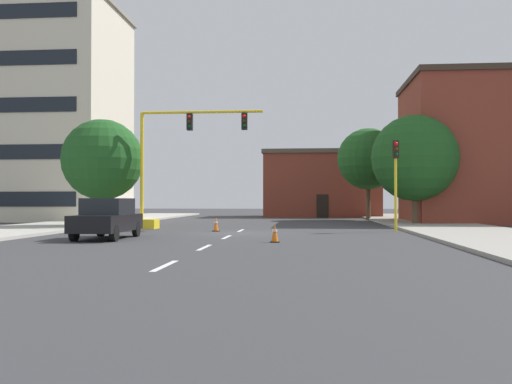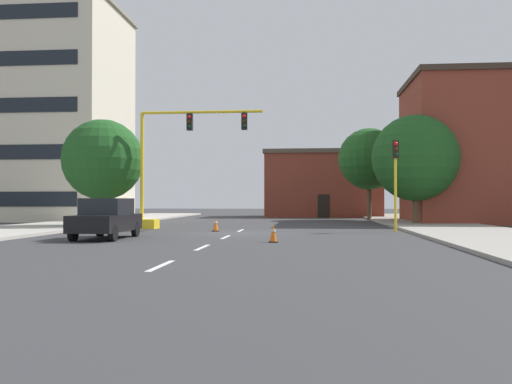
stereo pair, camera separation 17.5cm
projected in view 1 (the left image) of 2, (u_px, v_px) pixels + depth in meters
name	position (u px, v px, depth m)	size (l,w,h in m)	color
ground_plane	(235.00, 233.00, 28.09)	(160.00, 160.00, 0.00)	#38383A
sidewalk_left	(74.00, 224.00, 37.11)	(6.00, 56.00, 0.14)	#B2ADA3
sidewalk_right	(438.00, 226.00, 35.01)	(6.00, 56.00, 0.14)	#9E998E
lane_stripe_seg_0	(165.00, 266.00, 14.15)	(0.16, 2.40, 0.01)	silver
lane_stripe_seg_1	(204.00, 247.00, 19.63)	(0.16, 2.40, 0.01)	silver
lane_stripe_seg_2	(227.00, 237.00, 25.11)	(0.16, 2.40, 0.01)	silver
lane_stripe_seg_3	(241.00, 230.00, 30.58)	(0.16, 2.40, 0.01)	silver
building_tall_left	(44.00, 113.00, 46.50)	(12.53, 10.64, 17.68)	beige
building_brick_center	(321.00, 184.00, 56.44)	(11.49, 8.01, 6.53)	brown
building_row_right	(500.00, 150.00, 41.12)	(13.43, 9.75, 10.62)	brown
traffic_signal_gantry	(158.00, 191.00, 32.53)	(7.97, 1.20, 6.83)	yellow
traffic_light_pole_right	(396.00, 165.00, 29.43)	(0.32, 0.47, 4.80)	yellow
tree_right_far	(368.00, 159.00, 46.76)	(5.12, 5.12, 7.66)	brown
tree_right_mid	(415.00, 158.00, 37.17)	(5.72, 5.72, 7.32)	brown
tree_left_near	(102.00, 160.00, 33.79)	(4.86, 4.86, 6.53)	#4C3823
sedan_black_near_left	(107.00, 218.00, 24.05)	(1.92, 4.53, 1.74)	black
traffic_cone_roadside_a	(216.00, 224.00, 29.79)	(0.36, 0.36, 0.74)	black
traffic_cone_roadside_b	(275.00, 233.00, 22.00)	(0.36, 0.36, 0.73)	black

